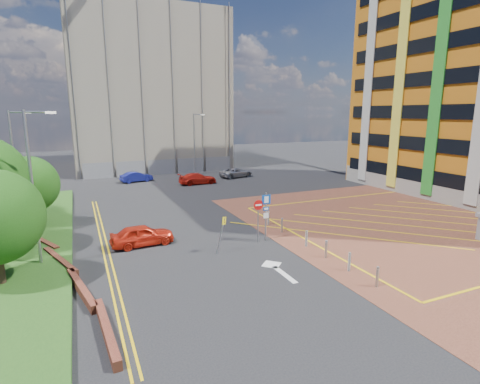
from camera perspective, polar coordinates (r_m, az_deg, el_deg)
ground at (r=23.49m, az=3.94°, el=-8.31°), size 140.00×140.00×0.00m
forecourt at (r=32.18m, az=26.69°, el=-3.94°), size 26.00×26.00×0.02m
retaining_wall at (r=22.96m, az=-26.25°, el=-9.54°), size 6.06×20.33×0.40m
tree_c at (r=30.07m, az=-29.45°, el=0.97°), size 4.00×4.00×4.90m
lamp_left_near at (r=21.87m, az=-28.95°, el=1.32°), size 1.53×0.16×8.00m
lamp_left_far at (r=31.94m, az=-31.03°, el=4.04°), size 1.53×0.16×8.00m
lamp_back at (r=49.75m, az=-6.88°, el=7.59°), size 1.53×0.16×8.00m
sign_cluster at (r=23.86m, az=3.55°, el=-3.05°), size 1.17×0.12×3.20m
warning_sign at (r=21.92m, az=-2.77°, el=-5.85°), size 0.73×0.41×2.25m
bollard_row at (r=23.13m, az=11.00°, el=-7.61°), size 0.14×11.14×0.90m
construction_building at (r=60.43m, az=-14.30°, el=14.39°), size 21.20×19.20×22.00m
construction_fence at (r=51.25m, az=-10.74°, el=3.81°), size 21.60×0.06×2.00m
car_red_left at (r=24.25m, az=-14.68°, el=-6.38°), size 3.97×1.83×1.32m
car_blue_back at (r=46.34m, az=-15.51°, el=2.24°), size 3.94×2.11×1.23m
car_red_back at (r=43.62m, az=-6.47°, el=2.05°), size 4.46×1.98×1.27m
car_silver_back at (r=47.92m, az=-0.59°, el=2.98°), size 4.71×3.00×1.21m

